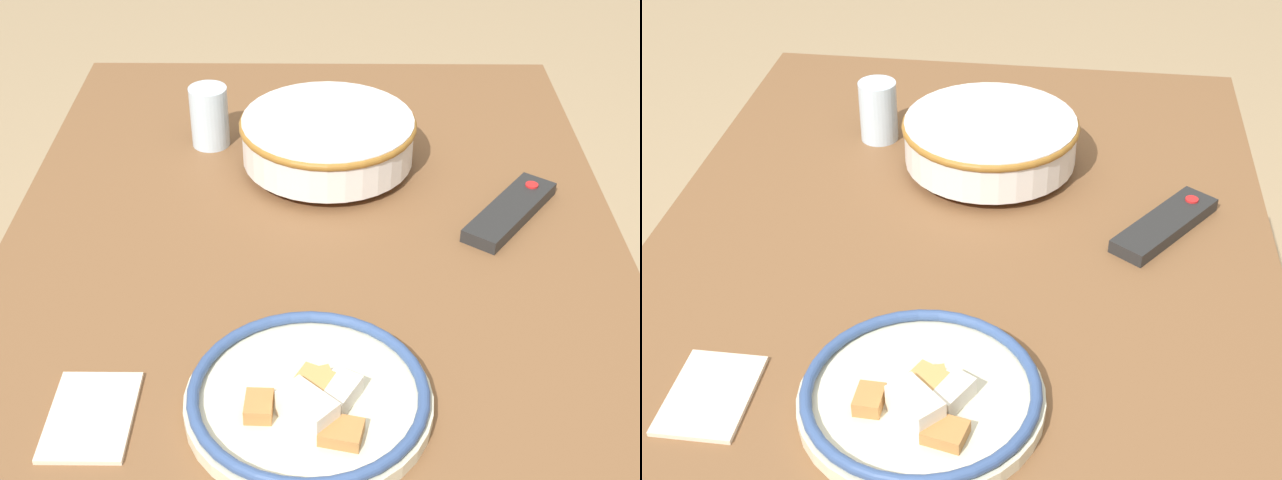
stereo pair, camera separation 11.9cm
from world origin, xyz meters
TOP-DOWN VIEW (x-y plane):
  - dining_table at (0.00, 0.00)m, footprint 1.28×0.89m
  - noodle_bowl at (-0.25, 0.02)m, footprint 0.28×0.28m
  - food_plate at (0.29, 0.00)m, footprint 0.28×0.28m
  - tv_remote at (-0.10, 0.29)m, footprint 0.19×0.16m
  - drinking_glass at (-0.32, -0.18)m, footprint 0.06×0.06m
  - folded_napkin at (0.31, -0.24)m, footprint 0.13×0.09m

SIDE VIEW (x-z plane):
  - dining_table at x=0.00m, z-range 0.27..0.97m
  - folded_napkin at x=0.31m, z-range 0.70..0.71m
  - tv_remote at x=-0.10m, z-range 0.70..0.72m
  - food_plate at x=0.29m, z-range 0.69..0.75m
  - noodle_bowl at x=-0.25m, z-range 0.71..0.80m
  - drinking_glass at x=-0.32m, z-range 0.70..0.81m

